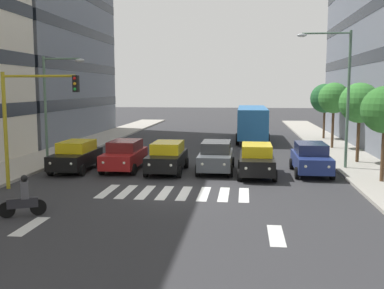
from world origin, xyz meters
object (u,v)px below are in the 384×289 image
(bus_behind_traffic, at_px, (252,120))
(traffic_light_gantry, at_px, (25,112))
(car_2, at_px, (216,156))
(car_4, at_px, (125,155))
(street_lamp_right, at_px, (52,98))
(car_3, at_px, (167,157))
(street_tree_3, at_px, (325,98))
(street_lamp_left, at_px, (340,85))
(motorcycle_with_rider, at_px, (23,199))
(street_tree_1, at_px, (360,103))
(street_tree_2, at_px, (334,98))
(car_1, at_px, (257,160))
(car_0, at_px, (311,158))
(car_5, at_px, (76,156))

(bus_behind_traffic, relative_size, traffic_light_gantry, 1.91)
(car_2, bearing_deg, traffic_light_gantry, 33.02)
(car_4, bearing_deg, street_lamp_right, -13.48)
(car_3, height_order, street_tree_3, street_tree_3)
(traffic_light_gantry, relative_size, street_lamp_left, 0.70)
(street_lamp_left, bearing_deg, motorcycle_with_rider, 39.85)
(street_lamp_left, height_order, street_tree_1, street_lamp_left)
(street_tree_2, bearing_deg, street_lamp_left, 81.32)
(street_tree_1, bearing_deg, car_2, 22.42)
(car_1, height_order, car_2, same)
(car_0, relative_size, bus_behind_traffic, 0.42)
(street_lamp_left, bearing_deg, car_3, 11.35)
(car_2, height_order, street_lamp_right, street_lamp_right)
(car_4, bearing_deg, street_lamp_left, -172.90)
(car_5, distance_m, street_tree_3, 24.65)
(motorcycle_with_rider, height_order, street_tree_1, street_tree_1)
(car_2, height_order, traffic_light_gantry, traffic_light_gantry)
(traffic_light_gantry, xyz_separation_m, street_tree_3, (-17.37, -22.57, 0.16))
(car_3, relative_size, street_lamp_left, 0.57)
(street_tree_2, bearing_deg, street_tree_3, -94.05)
(car_4, distance_m, street_tree_3, 22.45)
(car_1, height_order, bus_behind_traffic, bus_behind_traffic)
(street_lamp_left, distance_m, street_tree_3, 15.78)
(car_3, distance_m, street_tree_1, 12.46)
(car_5, bearing_deg, traffic_light_gantry, 84.19)
(car_5, relative_size, street_lamp_right, 0.68)
(bus_behind_traffic, height_order, traffic_light_gantry, traffic_light_gantry)
(street_lamp_left, relative_size, street_lamp_right, 1.21)
(car_2, relative_size, street_tree_3, 0.89)
(car_5, relative_size, motorcycle_with_rider, 2.83)
(street_tree_1, bearing_deg, street_lamp_right, 7.77)
(car_3, xyz_separation_m, street_tree_1, (-11.38, -4.13, 2.94))
(car_5, bearing_deg, street_tree_3, -133.59)
(traffic_light_gantry, xyz_separation_m, street_lamp_right, (1.59, -6.55, 0.50))
(car_3, distance_m, car_5, 5.31)
(car_5, height_order, street_tree_2, street_tree_2)
(car_1, relative_size, street_tree_2, 0.88)
(car_2, xyz_separation_m, car_5, (8.03, 0.70, 0.00))
(car_5, xyz_separation_m, street_lamp_left, (-15.04, -2.10, 4.02))
(car_4, relative_size, bus_behind_traffic, 0.42)
(car_4, height_order, bus_behind_traffic, bus_behind_traffic)
(car_0, relative_size, car_5, 1.00)
(traffic_light_gantry, relative_size, street_lamp_right, 0.85)
(car_4, height_order, street_lamp_left, street_lamp_left)
(bus_behind_traffic, bearing_deg, motorcycle_with_rider, 71.17)
(motorcycle_with_rider, height_order, street_tree_2, street_tree_2)
(traffic_light_gantry, bearing_deg, car_1, -157.23)
(bus_behind_traffic, bearing_deg, street_lamp_right, 50.30)
(traffic_light_gantry, height_order, street_tree_2, traffic_light_gantry)
(car_5, bearing_deg, car_1, 178.29)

